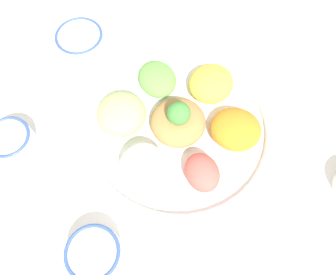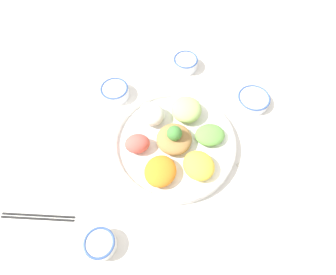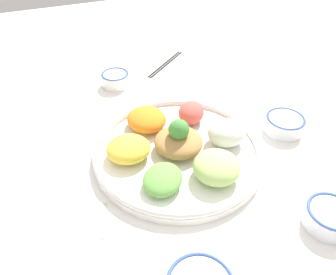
{
  "view_description": "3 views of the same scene",
  "coord_description": "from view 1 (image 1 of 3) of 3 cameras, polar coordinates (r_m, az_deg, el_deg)",
  "views": [
    {
      "loc": [
        -0.25,
        -0.1,
        0.66
      ],
      "look_at": [
        -0.01,
        0.03,
        0.05
      ],
      "focal_mm": 35.0,
      "sensor_mm": 36.0,
      "label": 1
    },
    {
      "loc": [
        0.31,
        -0.31,
        0.86
      ],
      "look_at": [
        0.02,
        0.02,
        0.05
      ],
      "focal_mm": 30.0,
      "sensor_mm": 36.0,
      "label": 2
    },
    {
      "loc": [
        0.27,
        0.58,
        0.57
      ],
      "look_at": [
        0.06,
        0.02,
        0.06
      ],
      "focal_mm": 35.0,
      "sensor_mm": 36.0,
      "label": 3
    }
  ],
  "objects": [
    {
      "name": "sauce_bowl_dark",
      "position": [
        0.77,
        -25.75,
        -0.42
      ],
      "size": [
        0.1,
        0.1,
        0.05
      ],
      "color": "white",
      "rests_on": "ground_plane"
    },
    {
      "name": "ground_plane",
      "position": [
        0.72,
        2.38,
        -2.05
      ],
      "size": [
        2.4,
        2.4,
        0.0
      ],
      "primitive_type": "plane",
      "color": "white"
    },
    {
      "name": "salad_platter",
      "position": [
        0.71,
        1.61,
        2.13
      ],
      "size": [
        0.42,
        0.42,
        0.11
      ],
      "color": "white",
      "rests_on": "ground_plane"
    },
    {
      "name": "rice_bowl_plain",
      "position": [
        0.88,
        -15.1,
        16.26
      ],
      "size": [
        0.12,
        0.12,
        0.03
      ],
      "color": "white",
      "rests_on": "ground_plane"
    },
    {
      "name": "serving_spoon_main",
      "position": [
        0.89,
        -1.01,
        17.75
      ],
      "size": [
        0.06,
        0.14,
        0.01
      ],
      "rotation": [
        0.0,
        0.0,
        4.48
      ],
      "color": "beige",
      "rests_on": "ground_plane"
    },
    {
      "name": "rice_bowl_blue",
      "position": [
        0.66,
        -12.77,
        -19.09
      ],
      "size": [
        0.1,
        0.1,
        0.04
      ],
      "color": "white",
      "rests_on": "ground_plane"
    }
  ]
}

